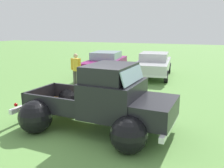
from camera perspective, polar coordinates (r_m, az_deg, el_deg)
ground_plane at (r=7.32m, az=-4.38°, el=-10.14°), size 80.00×80.00×0.00m
vintage_pickup_truck at (r=6.88m, az=-1.65°, el=-4.90°), size 4.71×2.94×1.96m
show_car_0 at (r=15.13m, az=-1.54°, el=5.11°), size 2.34×4.61×1.43m
show_car_1 at (r=14.81m, az=9.81°, el=4.75°), size 2.31×4.68×1.43m
spectator_0 at (r=12.15m, az=-8.50°, el=3.76°), size 0.54×0.38×1.66m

